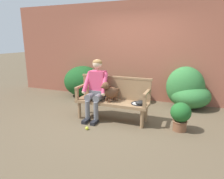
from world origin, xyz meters
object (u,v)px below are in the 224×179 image
object	(u,v)px
tennis_racket	(138,103)
tennis_ball	(87,128)
baseball_glove	(141,103)
garden_bench	(112,103)
person_seated	(96,87)
dog_on_bench	(110,92)
potted_plant	(181,115)

from	to	relation	value
tennis_racket	tennis_ball	bearing A→B (deg)	-141.34
baseball_glove	tennis_ball	size ratio (longest dim) A/B	3.33
tennis_racket	baseball_glove	world-z (taller)	baseball_glove
garden_bench	person_seated	size ratio (longest dim) A/B	1.21
tennis_ball	dog_on_bench	bearing A→B (deg)	67.79
garden_bench	potted_plant	world-z (taller)	potted_plant
potted_plant	dog_on_bench	bearing A→B (deg)	-178.46
dog_on_bench	tennis_ball	size ratio (longest dim) A/B	6.51
garden_bench	person_seated	distance (m)	0.49
dog_on_bench	person_seated	bearing A→B (deg)	172.13
potted_plant	person_seated	bearing A→B (deg)	179.75
baseball_glove	person_seated	bearing A→B (deg)	145.45
dog_on_bench	tennis_racket	size ratio (longest dim) A/B	0.75
tennis_racket	potted_plant	bearing A→B (deg)	-2.54
person_seated	garden_bench	bearing A→B (deg)	1.42
tennis_ball	potted_plant	distance (m)	1.82
dog_on_bench	tennis_racket	world-z (taller)	dog_on_bench
tennis_ball	tennis_racket	bearing A→B (deg)	38.66
garden_bench	baseball_glove	distance (m)	0.65
tennis_racket	dog_on_bench	bearing A→B (deg)	-172.78
garden_bench	dog_on_bench	size ratio (longest dim) A/B	3.66
dog_on_bench	tennis_ball	bearing A→B (deg)	-112.21
dog_on_bench	potted_plant	xyz separation A→B (m)	(1.44, 0.04, -0.33)
garden_bench	potted_plant	bearing A→B (deg)	-0.68
person_seated	tennis_racket	xyz separation A→B (m)	(0.93, 0.03, -0.27)
baseball_glove	tennis_ball	xyz separation A→B (m)	(-0.91, -0.60, -0.45)
person_seated	potted_plant	world-z (taller)	person_seated
tennis_ball	potted_plant	size ratio (longest dim) A/B	0.12
garden_bench	person_seated	world-z (taller)	person_seated
dog_on_bench	garden_bench	bearing A→B (deg)	65.47
potted_plant	baseball_glove	bearing A→B (deg)	-177.57
person_seated	baseball_glove	xyz separation A→B (m)	(1.00, -0.04, -0.23)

